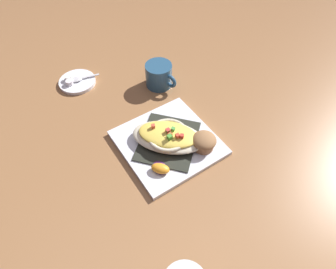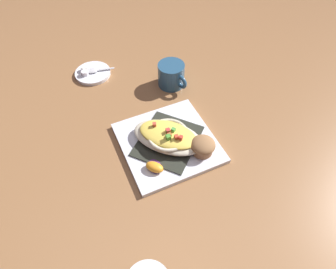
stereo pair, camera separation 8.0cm
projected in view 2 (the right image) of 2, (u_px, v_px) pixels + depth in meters
The scene contains 11 objects.
ground_plane at pixel (168, 144), 0.84m from camera, with size 2.60×2.60×0.00m, color #93643D.
square_plate at pixel (168, 143), 0.83m from camera, with size 0.26×0.26×0.01m, color white.
folded_napkin at pixel (168, 141), 0.82m from camera, with size 0.15×0.18×0.00m, color #292C24.
gratin_dish at pixel (168, 136), 0.81m from camera, with size 0.21×0.23×0.05m.
muffin at pixel (203, 146), 0.78m from camera, with size 0.07×0.07×0.05m.
orange_garnish at pixel (155, 167), 0.76m from camera, with size 0.06×0.06×0.02m.
coffee_mug at pixel (171, 76), 0.97m from camera, with size 0.11×0.09×0.08m.
creamer_saucer at pixel (93, 73), 1.02m from camera, with size 0.12×0.12×0.01m, color white.
spoon at pixel (94, 71), 1.02m from camera, with size 0.03×0.10×0.01m.
creamer_cup_0 at pixel (85, 69), 1.02m from camera, with size 0.02×0.02×0.02m, color silver.
creamer_cup_1 at pixel (85, 73), 1.00m from camera, with size 0.02×0.02×0.02m, color white.
Camera 2 is at (0.49, -0.13, 0.67)m, focal length 31.36 mm.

